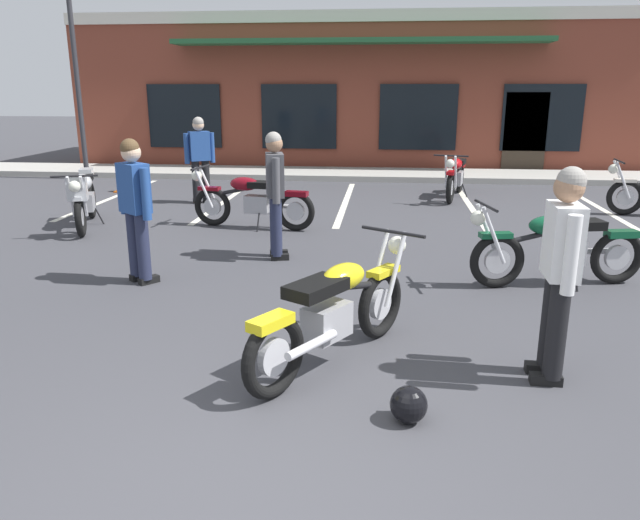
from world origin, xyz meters
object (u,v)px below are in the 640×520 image
Objects in this scene: motorcycle_silver_naked at (456,176)px; person_near_building at (200,155)px; person_in_shorts_foreground at (275,188)px; helmet_on_pavement at (409,404)px; motorcycle_foreground_classic at (335,310)px; person_in_black_shirt at (135,203)px; motorcycle_green_cafe_racer at (84,196)px; traffic_cone at (123,180)px; person_by_back_row at (561,263)px; parking_lot_lamp_post at (72,50)px; motorcycle_red_sportbike at (252,200)px; motorcycle_black_cruiser at (557,247)px.

motorcycle_silver_naked is 1.24× the size of person_near_building.
helmet_on_pavement is at bearing -67.87° from person_in_shorts_foreground.
motorcycle_foreground_classic is 3.16m from person_in_black_shirt.
motorcycle_green_cafe_racer is 3.66m from traffic_cone.
person_by_back_row reaches higher than traffic_cone.
traffic_cone is (-5.93, 9.00, 0.13)m from helmet_on_pavement.
parking_lot_lamp_post is (-8.88, 1.65, 2.61)m from motorcycle_silver_naked.
motorcycle_red_sportbike is 1.25× the size of person_by_back_row.
person_in_shorts_foreground reaches higher than motorcycle_silver_naked.
parking_lot_lamp_post reaches higher than motorcycle_red_sportbike.
person_in_black_shirt and person_in_shorts_foreground have the same top height.
motorcycle_foreground_classic is at bearing -56.63° from traffic_cone.
motorcycle_silver_naked is 1.24× the size of person_in_shorts_foreground.
person_near_building is at bearing 115.91° from helmet_on_pavement.
person_in_black_shirt is 4.22m from helmet_on_pavement.
person_by_back_row is 0.36× the size of parking_lot_lamp_post.
parking_lot_lamp_post is (-9.41, 7.44, 2.61)m from motorcycle_black_cruiser.
parking_lot_lamp_post is (-6.01, 6.62, 2.12)m from person_in_shorts_foreground.
person_in_shorts_foreground is at bearing -60.38° from person_near_building.
person_in_shorts_foreground reaches higher than motorcycle_green_cafe_racer.
person_in_black_shirt is at bearing 153.88° from person_by_back_row.
motorcycle_black_cruiser is 9.64m from traffic_cone.
motorcycle_black_cruiser is at bearing -18.41° from motorcycle_green_cafe_racer.
traffic_cone is at bearing 123.39° from helmet_on_pavement.
helmet_on_pavement is at bearing -56.61° from traffic_cone.
person_in_shorts_foreground is (-1.05, 3.14, 0.49)m from motorcycle_foreground_classic.
person_by_back_row and person_near_building have the same top height.
person_near_building is 6.44× the size of helmet_on_pavement.
motorcycle_red_sportbike is 4.82m from traffic_cone.
person_near_building reaches higher than traffic_cone.
person_in_black_shirt is at bearing -103.01° from motorcycle_red_sportbike.
traffic_cone is (-5.35, 8.12, -0.20)m from motorcycle_foreground_classic.
person_near_building is at bearing 140.15° from motorcycle_black_cruiser.
motorcycle_silver_naked is at bearing 82.20° from helmet_on_pavement.
motorcycle_black_cruiser is at bearing 75.13° from person_by_back_row.
motorcycle_red_sportbike is 1.01× the size of motorcycle_silver_naked.
motorcycle_black_cruiser is 7.17m from motorcycle_green_cafe_racer.
parking_lot_lamp_post reaches higher than person_in_black_shirt.
person_near_building is at bearing 124.86° from person_by_back_row.
traffic_cone is at bearing 179.85° from motorcycle_silver_naked.
motorcycle_silver_naked reaches higher than helmet_on_pavement.
person_in_shorts_foreground is (1.40, 1.22, 0.00)m from person_in_black_shirt.
person_in_black_shirt is 1.00× the size of person_in_shorts_foreground.
parking_lot_lamp_post reaches higher than helmet_on_pavement.
person_by_back_row reaches higher than motorcycle_silver_naked.
motorcycle_green_cafe_racer is at bearing 132.65° from helmet_on_pavement.
motorcycle_foreground_classic is 5.21m from motorcycle_red_sportbike.
parking_lot_lamp_post is at bearing 141.69° from motorcycle_black_cruiser.
helmet_on_pavement is at bearing -64.09° from person_near_building.
person_near_building is (-2.18, 3.84, 0.00)m from person_in_shorts_foreground.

